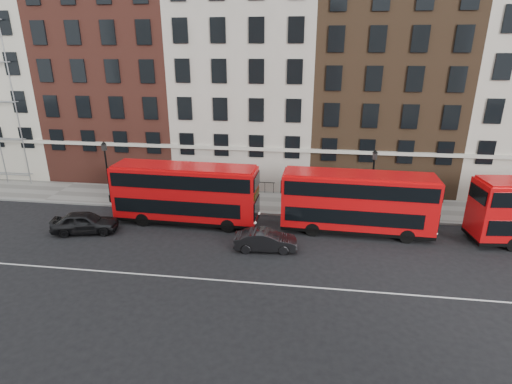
# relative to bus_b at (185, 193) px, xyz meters

# --- Properties ---
(ground) EXTENTS (120.00, 120.00, 0.00)m
(ground) POSITION_rel_bus_b_xyz_m (2.85, -5.63, -2.45)
(ground) COLOR black
(ground) RESTS_ON ground
(pavement) EXTENTS (80.00, 5.00, 0.15)m
(pavement) POSITION_rel_bus_b_xyz_m (2.85, 4.87, -2.38)
(pavement) COLOR slate
(pavement) RESTS_ON ground
(kerb) EXTENTS (80.00, 0.30, 0.16)m
(kerb) POSITION_rel_bus_b_xyz_m (2.85, 2.37, -2.37)
(kerb) COLOR gray
(kerb) RESTS_ON ground
(road_centre_line) EXTENTS (70.00, 0.12, 0.01)m
(road_centre_line) POSITION_rel_bus_b_xyz_m (2.85, -7.63, -2.45)
(road_centre_line) COLOR white
(road_centre_line) RESTS_ON ground
(building_terrace) EXTENTS (64.00, 11.95, 22.00)m
(building_terrace) POSITION_rel_bus_b_xyz_m (2.54, 12.25, 7.79)
(building_terrace) COLOR beige
(building_terrace) RESTS_ON ground
(bus_b) EXTENTS (10.96, 2.96, 4.57)m
(bus_b) POSITION_rel_bus_b_xyz_m (0.00, 0.00, 0.00)
(bus_b) COLOR red
(bus_b) RESTS_ON ground
(bus_c) EXTENTS (10.78, 2.95, 4.49)m
(bus_c) POSITION_rel_bus_b_xyz_m (12.65, 0.00, -0.04)
(bus_c) COLOR red
(bus_c) RESTS_ON ground
(car_rear) EXTENTS (4.91, 2.83, 1.57)m
(car_rear) POSITION_rel_bus_b_xyz_m (-6.79, -2.69, -1.67)
(car_rear) COLOR black
(car_rear) RESTS_ON ground
(car_front) EXTENTS (4.29, 1.79, 1.38)m
(car_front) POSITION_rel_bus_b_xyz_m (6.53, -3.55, -1.76)
(car_front) COLOR black
(car_front) RESTS_ON ground
(lamp_post_left) EXTENTS (0.44, 0.44, 5.33)m
(lamp_post_left) POSITION_rel_bus_b_xyz_m (-7.66, 2.94, 0.63)
(lamp_post_left) COLOR black
(lamp_post_left) RESTS_ON pavement
(lamp_post_right) EXTENTS (0.44, 0.44, 5.33)m
(lamp_post_right) POSITION_rel_bus_b_xyz_m (14.08, 3.14, 0.63)
(lamp_post_right) COLOR black
(lamp_post_right) RESTS_ON pavement
(iron_railings) EXTENTS (6.60, 0.06, 1.00)m
(iron_railings) POSITION_rel_bus_b_xyz_m (2.85, 7.07, -1.80)
(iron_railings) COLOR black
(iron_railings) RESTS_ON pavement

